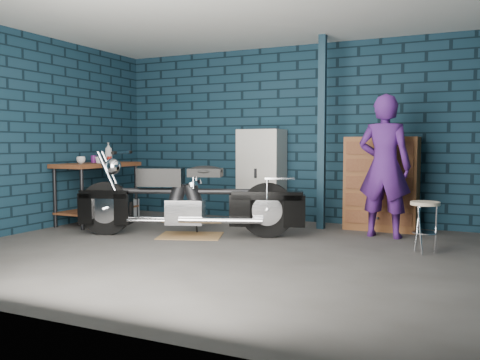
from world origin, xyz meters
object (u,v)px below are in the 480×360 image
object	(u,v)px
person	(384,166)
motorcycle	(190,194)
workbench	(98,193)
locker	(261,176)
storage_bin	(120,209)
shop_stool	(424,228)
tool_chest	(382,183)

from	to	relation	value
person	motorcycle	bearing A→B (deg)	27.80
workbench	locker	xyz separation A→B (m)	(2.20, 1.17, 0.25)
storage_bin	shop_stool	size ratio (longest dim) A/B	0.88
storage_bin	locker	world-z (taller)	locker
workbench	shop_stool	size ratio (longest dim) A/B	2.47
storage_bin	tool_chest	distance (m)	4.08
locker	tool_chest	distance (m)	1.81
person	storage_bin	distance (m)	4.19
shop_stool	person	bearing A→B (deg)	124.69
locker	shop_stool	world-z (taller)	locker
storage_bin	shop_stool	bearing A→B (deg)	-8.91
tool_chest	shop_stool	distance (m)	1.61
shop_stool	tool_chest	bearing A→B (deg)	116.19
person	shop_stool	bearing A→B (deg)	129.10
workbench	motorcycle	distance (m)	1.90
person	shop_stool	world-z (taller)	person
person	shop_stool	xyz separation A→B (m)	(0.57, -0.82, -0.63)
motorcycle	shop_stool	world-z (taller)	motorcycle
motorcycle	locker	world-z (taller)	locker
storage_bin	shop_stool	world-z (taller)	shop_stool
storage_bin	locker	xyz separation A→B (m)	(2.18, 0.67, 0.55)
locker	shop_stool	distance (m)	2.91
motorcycle	shop_stool	size ratio (longest dim) A/B	4.42
workbench	shop_stool	xyz separation A→B (m)	(4.71, -0.24, -0.17)
person	tool_chest	xyz separation A→B (m)	(-0.12, 0.59, -0.26)
locker	tool_chest	bearing A→B (deg)	0.00
workbench	tool_chest	size ratio (longest dim) A/B	1.08
workbench	storage_bin	size ratio (longest dim) A/B	2.81
person	tool_chest	world-z (taller)	person
storage_bin	locker	distance (m)	2.35
tool_chest	shop_stool	xyz separation A→B (m)	(0.69, -1.41, -0.36)
storage_bin	tool_chest	size ratio (longest dim) A/B	0.39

